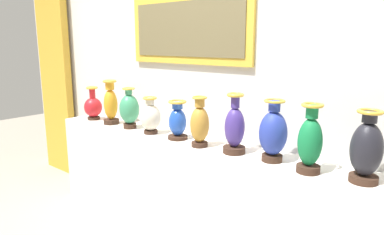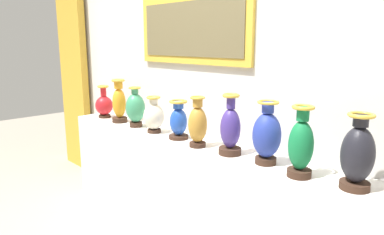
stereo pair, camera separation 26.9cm
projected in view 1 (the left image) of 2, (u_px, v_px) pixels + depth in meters
ground_plane at (192, 235)px, 2.90m from camera, size 11.48×11.48×0.00m
display_shelf at (192, 190)px, 2.82m from camera, size 2.95×0.41×0.80m
back_wall at (214, 38)px, 2.77m from camera, size 5.48×0.14×3.15m
curtain_gold at (56, 82)px, 4.20m from camera, size 0.55×0.08×2.16m
vase_crimson at (93, 106)px, 3.47m from camera, size 0.17×0.17×0.32m
vase_amber at (111, 104)px, 3.27m from camera, size 0.14×0.14×0.41m
vase_jade at (129, 109)px, 3.11m from camera, size 0.17×0.17×0.36m
vase_ivory at (150, 117)px, 2.93m from camera, size 0.17×0.17×0.31m
vase_sapphire at (178, 121)px, 2.76m from camera, size 0.16×0.16×0.31m
vase_ochre at (200, 124)px, 2.56m from camera, size 0.14×0.14×0.37m
vase_indigo at (235, 128)px, 2.41m from camera, size 0.15×0.15×0.41m
vase_cobalt at (273, 133)px, 2.24m from camera, size 0.18×0.18×0.40m
vase_emerald at (310, 142)px, 2.04m from camera, size 0.14×0.14×0.41m
vase_onyx at (366, 150)px, 1.90m from camera, size 0.17×0.17×0.40m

